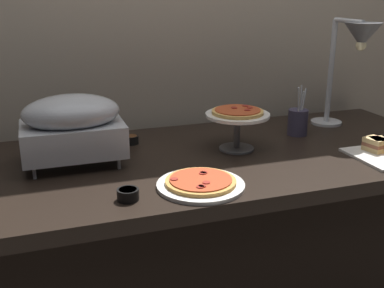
{
  "coord_description": "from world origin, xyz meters",
  "views": [
    {
      "loc": [
        -0.66,
        -1.57,
        1.35
      ],
      "look_at": [
        -0.13,
        0.0,
        0.81
      ],
      "focal_mm": 44.16,
      "sensor_mm": 36.0,
      "label": 1
    }
  ],
  "objects_px": {
    "chafing_dish": "(72,126)",
    "pizza_plate_front": "(201,183)",
    "pizza_plate_center": "(237,118)",
    "sauce_cup_near": "(128,194)",
    "heat_lamp": "(355,47)",
    "utensil_holder": "(298,121)",
    "sauce_cup_far": "(131,139)"
  },
  "relations": [
    {
      "from": "pizza_plate_front",
      "to": "sauce_cup_far",
      "type": "height_order",
      "value": "sauce_cup_far"
    },
    {
      "from": "chafing_dish",
      "to": "utensil_holder",
      "type": "distance_m",
      "value": 0.94
    },
    {
      "from": "heat_lamp",
      "to": "pizza_plate_center",
      "type": "distance_m",
      "value": 0.6
    },
    {
      "from": "chafing_dish",
      "to": "pizza_plate_front",
      "type": "distance_m",
      "value": 0.51
    },
    {
      "from": "heat_lamp",
      "to": "utensil_holder",
      "type": "distance_m",
      "value": 0.38
    },
    {
      "from": "chafing_dish",
      "to": "sauce_cup_far",
      "type": "relative_size",
      "value": 5.73
    },
    {
      "from": "heat_lamp",
      "to": "sauce_cup_far",
      "type": "xyz_separation_m",
      "value": [
        -0.92,
        0.15,
        -0.35
      ]
    },
    {
      "from": "pizza_plate_center",
      "to": "utensil_holder",
      "type": "distance_m",
      "value": 0.35
    },
    {
      "from": "sauce_cup_near",
      "to": "utensil_holder",
      "type": "height_order",
      "value": "utensil_holder"
    },
    {
      "from": "chafing_dish",
      "to": "sauce_cup_far",
      "type": "bearing_deg",
      "value": 35.19
    },
    {
      "from": "pizza_plate_center",
      "to": "sauce_cup_far",
      "type": "height_order",
      "value": "pizza_plate_center"
    },
    {
      "from": "chafing_dish",
      "to": "pizza_plate_front",
      "type": "xyz_separation_m",
      "value": [
        0.35,
        -0.34,
        -0.13
      ]
    },
    {
      "from": "pizza_plate_front",
      "to": "sauce_cup_near",
      "type": "distance_m",
      "value": 0.24
    },
    {
      "from": "heat_lamp",
      "to": "sauce_cup_near",
      "type": "height_order",
      "value": "heat_lamp"
    },
    {
      "from": "pizza_plate_front",
      "to": "pizza_plate_center",
      "type": "distance_m",
      "value": 0.41
    },
    {
      "from": "pizza_plate_center",
      "to": "sauce_cup_near",
      "type": "distance_m",
      "value": 0.6
    },
    {
      "from": "heat_lamp",
      "to": "sauce_cup_near",
      "type": "relative_size",
      "value": 7.3
    },
    {
      "from": "heat_lamp",
      "to": "pizza_plate_front",
      "type": "bearing_deg",
      "value": -156.09
    },
    {
      "from": "pizza_plate_front",
      "to": "sauce_cup_far",
      "type": "distance_m",
      "value": 0.52
    },
    {
      "from": "chafing_dish",
      "to": "heat_lamp",
      "type": "height_order",
      "value": "heat_lamp"
    },
    {
      "from": "pizza_plate_center",
      "to": "chafing_dish",
      "type": "bearing_deg",
      "value": 176.82
    },
    {
      "from": "sauce_cup_far",
      "to": "heat_lamp",
      "type": "bearing_deg",
      "value": -9.05
    },
    {
      "from": "heat_lamp",
      "to": "pizza_plate_center",
      "type": "relative_size",
      "value": 1.95
    },
    {
      "from": "chafing_dish",
      "to": "sauce_cup_far",
      "type": "distance_m",
      "value": 0.32
    },
    {
      "from": "chafing_dish",
      "to": "sauce_cup_near",
      "type": "bearing_deg",
      "value": -71.68
    },
    {
      "from": "chafing_dish",
      "to": "pizza_plate_center",
      "type": "xyz_separation_m",
      "value": [
        0.61,
        -0.03,
        -0.02
      ]
    },
    {
      "from": "pizza_plate_center",
      "to": "pizza_plate_front",
      "type": "bearing_deg",
      "value": -130.48
    },
    {
      "from": "chafing_dish",
      "to": "pizza_plate_center",
      "type": "relative_size",
      "value": 1.43
    },
    {
      "from": "chafing_dish",
      "to": "utensil_holder",
      "type": "xyz_separation_m",
      "value": [
        0.94,
        0.06,
        -0.08
      ]
    },
    {
      "from": "chafing_dish",
      "to": "sauce_cup_far",
      "type": "height_order",
      "value": "chafing_dish"
    },
    {
      "from": "heat_lamp",
      "to": "pizza_plate_front",
      "type": "height_order",
      "value": "heat_lamp"
    },
    {
      "from": "utensil_holder",
      "to": "pizza_plate_front",
      "type": "bearing_deg",
      "value": -145.73
    }
  ]
}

